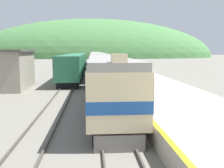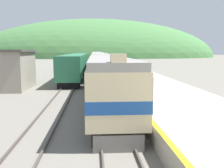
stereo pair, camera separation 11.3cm
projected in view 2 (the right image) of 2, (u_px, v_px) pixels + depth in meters
The scene contains 10 objects.
track_main at pixel (97, 66), 70.47m from camera, with size 1.52×180.00×0.16m.
track_siding at pixel (83, 66), 70.20m from camera, with size 1.51×180.00×0.16m.
platform at pixel (124, 70), 50.97m from camera, with size 6.61×140.00×1.03m.
distant_hills at pixel (95, 57), 163.89m from camera, with size 149.58×67.31×46.88m.
station_shed at pixel (6, 69), 29.47m from camera, with size 5.55×7.38×4.43m.
express_train_lead_car at pixel (106, 78), 21.39m from camera, with size 2.89×21.69×4.21m.
carriage_second at pixel (100, 64), 43.12m from camera, with size 2.88×20.00×3.85m.
carriage_third at pixel (98, 60), 63.78m from camera, with size 2.88×20.00×3.85m.
carriage_fourth at pixel (97, 57), 84.43m from camera, with size 2.88×20.00×3.85m.
siding_train at pixel (77, 64), 46.90m from camera, with size 2.90×37.02×3.71m.
Camera 2 is at (-1.04, -0.61, 4.36)m, focal length 42.00 mm.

